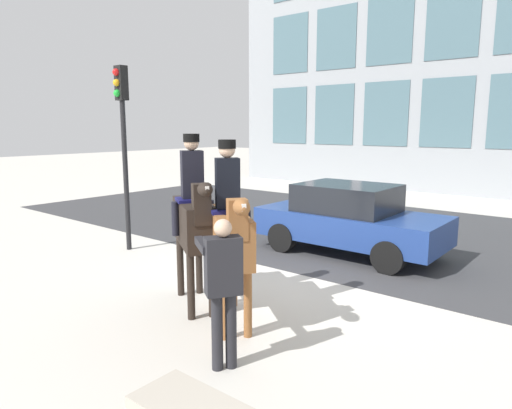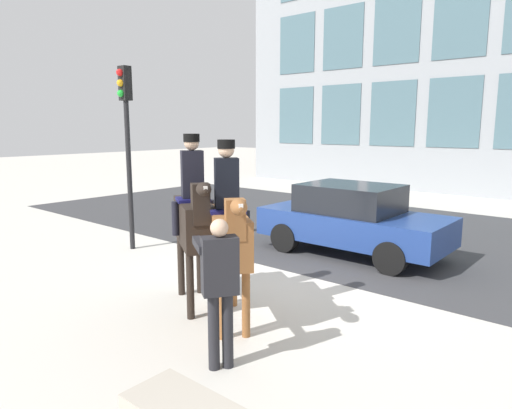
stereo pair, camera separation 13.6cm
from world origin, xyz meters
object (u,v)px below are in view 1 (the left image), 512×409
Objects in this scene: mounted_horse_lead at (194,218)px; pedestrian_bystander at (222,282)px; mounted_horse_companion at (229,231)px; street_car_near_lane at (349,218)px; traffic_light at (123,129)px.

pedestrian_bystander is at bearing -1.07° from mounted_horse_lead.
mounted_horse_companion is 0.65× the size of street_car_near_lane.
pedestrian_bystander is (1.59, -1.08, -0.35)m from mounted_horse_lead.
traffic_light is (-3.59, 1.32, 1.31)m from mounted_horse_lead.
pedestrian_bystander is 5.94m from traffic_light.
traffic_light reaches higher than mounted_horse_lead.
mounted_horse_lead is at bearing -20.17° from traffic_light.
traffic_light is (-3.99, -2.85, 1.91)m from street_car_near_lane.
mounted_horse_companion reaches higher than street_car_near_lane.
mounted_horse_lead reaches higher than pedestrian_bystander.
pedestrian_bystander is 0.44× the size of street_car_near_lane.
mounted_horse_companion is 0.64× the size of traffic_light.
mounted_horse_lead is at bearing -95.49° from street_car_near_lane.
traffic_light reaches higher than street_car_near_lane.
pedestrian_bystander is 5.39m from street_car_near_lane.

